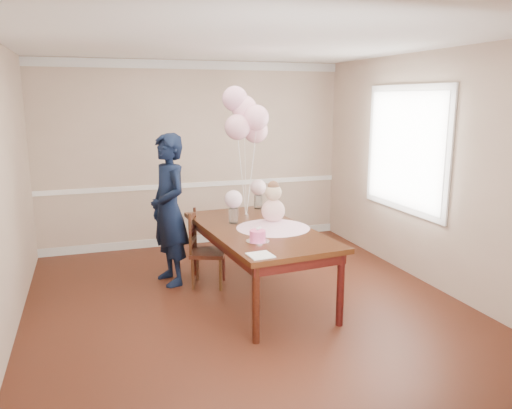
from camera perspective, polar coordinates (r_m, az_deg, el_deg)
The scene contains 52 objects.
floor at distance 5.43m, azimuth -1.07°, elevation -11.49°, with size 4.50×5.00×0.00m, color #36160D.
ceiling at distance 5.00m, azimuth -1.19°, elevation 18.17°, with size 4.50×5.00×0.02m, color white.
wall_back at distance 7.44m, azimuth -6.98°, elevation 5.67°, with size 4.50×0.02×2.70m, color tan.
wall_front at distance 2.82m, azimuth 14.47°, elevation -5.22°, with size 4.50×0.02×2.70m, color tan.
wall_left at distance 4.87m, azimuth -27.26°, elevation 1.04°, with size 0.02×5.00×2.70m, color tan.
wall_right at distance 6.10m, azimuth 19.50°, elevation 3.67°, with size 0.02×5.00×2.70m, color tan.
chair_rail_trim at distance 7.49m, azimuth -6.87°, elevation 2.24°, with size 4.50×0.02×0.07m, color white.
crown_molding at distance 7.40m, azimuth -7.22°, elevation 15.56°, with size 4.50×0.02×0.12m, color silver.
baseboard_trim at distance 7.68m, azimuth -6.72°, elevation -3.94°, with size 4.50×0.02×0.12m, color silver.
window_frame at distance 6.46m, azimuth 16.75°, elevation 6.07°, with size 0.02×1.66×1.56m, color silver.
window_blinds at distance 6.45m, azimuth 16.62°, elevation 6.07°, with size 0.01×1.50×1.40m, color white.
dining_table_top at distance 5.41m, azimuth 0.20°, elevation -2.98°, with size 1.05×2.11×0.05m, color black.
table_apron at distance 5.43m, azimuth 0.20°, elevation -3.79°, with size 0.95×2.00×0.11m, color black.
table_leg_fl at distance 4.53m, azimuth 0.01°, elevation -11.34°, with size 0.07×0.07×0.74m, color black.
table_leg_fr at distance 4.92m, azimuth 9.63°, elevation -9.55°, with size 0.07×0.07×0.74m, color black.
table_leg_bl at distance 6.25m, azimuth -7.14°, elevation -4.76°, with size 0.07×0.07×0.74m, color black.
table_leg_br at distance 6.54m, azimuth 0.33°, elevation -3.90°, with size 0.07×0.07×0.74m, color black.
baby_skirt at distance 5.41m, azimuth 1.96°, elevation -2.13°, with size 0.80×0.80×0.11m, color #F5B5D2.
baby_torso at distance 5.37m, azimuth 1.97°, elevation -0.71°, with size 0.25×0.25×0.25m, color pink.
baby_head at distance 5.33m, azimuth 1.99°, elevation 1.38°, with size 0.18×0.18×0.18m, color beige.
baby_hair at distance 5.32m, azimuth 1.99°, elevation 2.05°, with size 0.13×0.13×0.13m, color brown.
cake_platter at distance 4.90m, azimuth 0.18°, elevation -4.21°, with size 0.23×0.23×0.01m, color silver.
birthday_cake at distance 4.88m, azimuth 0.18°, elevation -3.57°, with size 0.16×0.16×0.11m, color #FF5098.
cake_flower_a at distance 4.87m, azimuth 0.18°, elevation -2.80°, with size 0.03×0.03×0.03m, color white.
cake_flower_b at distance 4.90m, azimuth 0.42°, elevation -2.70°, with size 0.03×0.03×0.03m, color white.
rose_vase_near at distance 5.61m, azimuth -2.58°, elevation -1.28°, with size 0.11×0.11×0.17m, color white.
roses_near at distance 5.57m, azimuth -2.60°, elevation 0.62°, with size 0.20×0.20×0.20m, color silver.
rose_vase_far at distance 6.34m, azimuth 0.26°, elevation 0.29°, with size 0.11×0.11×0.17m, color silver.
roses_far at distance 6.30m, azimuth 0.26°, elevation 1.98°, with size 0.20×0.20×0.20m, color #FFD5DF.
napkin at distance 4.47m, azimuth 0.50°, elevation -5.82°, with size 0.21×0.21×0.01m, color white.
balloon_weight at distance 5.96m, azimuth -1.12°, elevation -1.20°, with size 0.04×0.04×0.02m, color silver.
balloon_a at distance 5.77m, azimuth -2.14°, elevation 8.84°, with size 0.30×0.30×0.30m, color #EAA5BA.
balloon_b at distance 5.79m, azimuth 0.02°, elevation 9.90°, with size 0.30×0.30×0.30m, color #FFB4CF.
balloon_c at distance 5.90m, azimuth -1.37°, elevation 10.96°, with size 0.30×0.30×0.30m, color #FFB4CF.
balloon_d at distance 5.88m, azimuth -2.43°, elevation 11.98°, with size 0.30×0.30×0.30m, color #E6A3C5.
balloon_e at distance 5.95m, azimuth -0.05°, elevation 8.44°, with size 0.30×0.30×0.30m, color #FFB4C4.
balloon_ribbon_a at distance 5.85m, azimuth -1.61°, elevation 2.97°, with size 0.00×0.00×0.89m, color silver.
balloon_ribbon_b at distance 5.86m, azimuth -0.56°, elevation 3.51°, with size 0.00×0.00×0.99m, color white.
balloon_ribbon_c at distance 5.91m, azimuth -1.24°, elevation 4.09°, with size 0.00×0.00×1.10m, color white.
balloon_ribbon_d at distance 5.89m, azimuth -1.75°, elevation 4.58°, with size 0.00×0.00×1.20m, color white.
balloon_ribbon_e at distance 5.94m, azimuth -0.58°, elevation 2.86°, with size 0.00×0.00×0.83m, color white.
dining_chair_seat at distance 5.88m, azimuth -5.48°, elevation -5.51°, with size 0.39×0.39×0.04m, color #33160E.
chair_leg_fl at distance 5.82m, azimuth -7.23°, elevation -7.90°, with size 0.04×0.04×0.38m, color #391D0F.
chair_leg_fr at distance 5.77m, azimuth -4.09°, elevation -7.99°, with size 0.04×0.04×0.38m, color #3A2210.
chair_leg_bl at distance 6.12m, azimuth -6.71°, elevation -6.88°, with size 0.04×0.04×0.38m, color #371A0F.
chair_leg_br at distance 6.07m, azimuth -3.72°, elevation -6.96°, with size 0.04×0.04×0.38m, color #37130F.
chair_back_post_l at distance 5.68m, azimuth -7.53°, elevation -3.48°, with size 0.04×0.04×0.50m, color #321A0D.
chair_back_post_r at distance 5.99m, azimuth -6.99°, elevation -2.66°, with size 0.04×0.04×0.50m, color black.
chair_slat_low at distance 5.86m, azimuth -7.22°, elevation -4.06°, with size 0.03×0.35×0.04m, color #331B0E.
chair_slat_mid at distance 5.82m, azimuth -7.26°, elevation -2.72°, with size 0.03×0.35×0.04m, color #3D1510.
chair_slat_top at distance 5.79m, azimuth -7.30°, elevation -1.37°, with size 0.03×0.35×0.04m, color #3A1A10.
woman at distance 5.91m, azimuth -9.92°, elevation -0.61°, with size 0.65×0.43×1.78m, color black.
Camera 1 is at (-1.50, -4.74, 2.17)m, focal length 35.00 mm.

